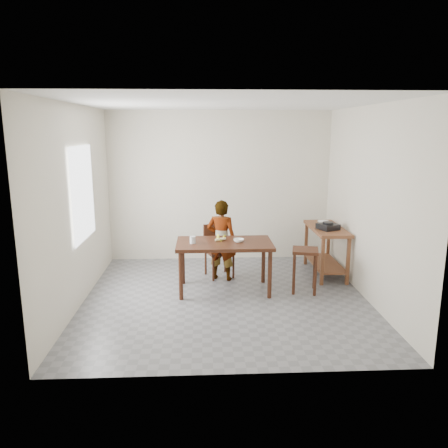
{
  "coord_description": "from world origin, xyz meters",
  "views": [
    {
      "loc": [
        -0.31,
        -5.89,
        2.36
      ],
      "look_at": [
        0.0,
        0.4,
        1.0
      ],
      "focal_mm": 35.0,
      "sensor_mm": 36.0,
      "label": 1
    }
  ],
  "objects_px": {
    "stool": "(305,270)",
    "prep_counter": "(326,251)",
    "dining_chair": "(219,251)",
    "dining_table": "(224,267)",
    "child": "(221,240)"
  },
  "relations": [
    {
      "from": "dining_chair",
      "to": "stool",
      "type": "relative_size",
      "value": 1.3
    },
    {
      "from": "dining_chair",
      "to": "dining_table",
      "type": "bearing_deg",
      "value": -105.27
    },
    {
      "from": "prep_counter",
      "to": "stool",
      "type": "bearing_deg",
      "value": -124.03
    },
    {
      "from": "dining_table",
      "to": "child",
      "type": "height_order",
      "value": "child"
    },
    {
      "from": "dining_chair",
      "to": "prep_counter",
      "type": "bearing_deg",
      "value": -18.07
    },
    {
      "from": "dining_chair",
      "to": "stool",
      "type": "xyz_separation_m",
      "value": [
        1.23,
        -0.75,
        -0.1
      ]
    },
    {
      "from": "dining_table",
      "to": "child",
      "type": "xyz_separation_m",
      "value": [
        -0.02,
        0.52,
        0.27
      ]
    },
    {
      "from": "stool",
      "to": "prep_counter",
      "type": "bearing_deg",
      "value": 55.97
    },
    {
      "from": "prep_counter",
      "to": "dining_table",
      "type": "bearing_deg",
      "value": -157.85
    },
    {
      "from": "dining_table",
      "to": "child",
      "type": "distance_m",
      "value": 0.58
    },
    {
      "from": "dining_table",
      "to": "prep_counter",
      "type": "relative_size",
      "value": 1.17
    },
    {
      "from": "stool",
      "to": "child",
      "type": "bearing_deg",
      "value": 153.16
    },
    {
      "from": "prep_counter",
      "to": "stool",
      "type": "distance_m",
      "value": 0.96
    },
    {
      "from": "prep_counter",
      "to": "stool",
      "type": "xyz_separation_m",
      "value": [
        -0.54,
        -0.79,
        -0.07
      ]
    },
    {
      "from": "child",
      "to": "stool",
      "type": "xyz_separation_m",
      "value": [
        1.2,
        -0.61,
        -0.32
      ]
    }
  ]
}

